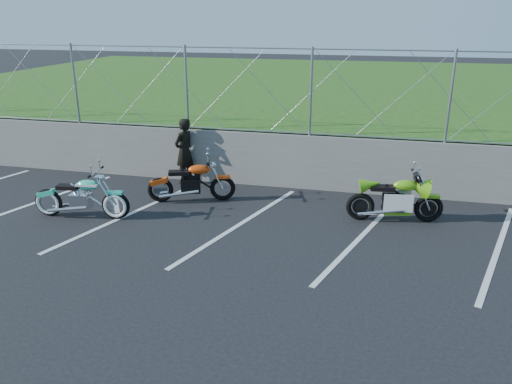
% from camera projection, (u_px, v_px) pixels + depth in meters
% --- Properties ---
extents(ground, '(90.00, 90.00, 0.00)m').
position_uv_depth(ground, '(227.00, 245.00, 9.11)').
color(ground, black).
rests_on(ground, ground).
extents(retaining_wall, '(30.00, 0.22, 1.30)m').
position_uv_depth(retaining_wall, '(267.00, 159.00, 12.09)').
color(retaining_wall, slate).
rests_on(retaining_wall, ground).
extents(grass_field, '(30.00, 20.00, 1.30)m').
position_uv_depth(grass_field, '(317.00, 96.00, 21.25)').
color(grass_field, '#244E14').
rests_on(grass_field, ground).
extents(chain_link_fence, '(28.00, 0.03, 2.00)m').
position_uv_depth(chain_link_fence, '(268.00, 91.00, 11.54)').
color(chain_link_fence, gray).
rests_on(chain_link_fence, retaining_wall).
extents(parking_lines, '(18.29, 4.31, 0.01)m').
position_uv_depth(parking_lines, '(300.00, 229.00, 9.76)').
color(parking_lines, silver).
rests_on(parking_lines, ground).
extents(cruiser_turquoise, '(2.04, 0.64, 1.01)m').
position_uv_depth(cruiser_turquoise, '(83.00, 199.00, 10.21)').
color(cruiser_turquoise, black).
rests_on(cruiser_turquoise, ground).
extents(naked_orange, '(1.89, 0.78, 0.97)m').
position_uv_depth(naked_orange, '(193.00, 183.00, 11.11)').
color(naked_orange, black).
rests_on(naked_orange, ground).
extents(sportbike_green, '(1.93, 0.69, 1.00)m').
position_uv_depth(sportbike_green, '(396.00, 201.00, 10.03)').
color(sportbike_green, black).
rests_on(sportbike_green, ground).
extents(person_standing, '(0.58, 0.69, 1.62)m').
position_uv_depth(person_standing, '(184.00, 151.00, 12.21)').
color(person_standing, black).
rests_on(person_standing, ground).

